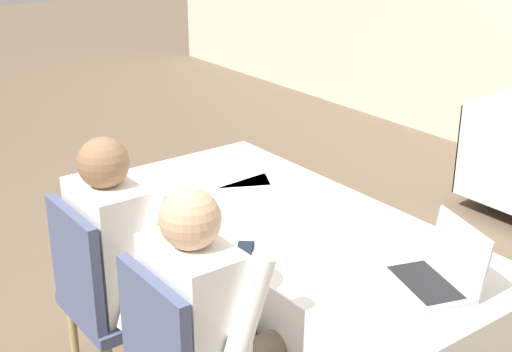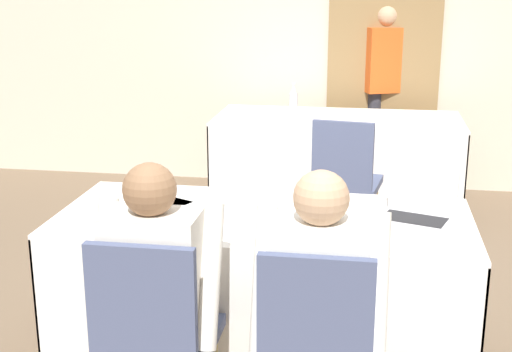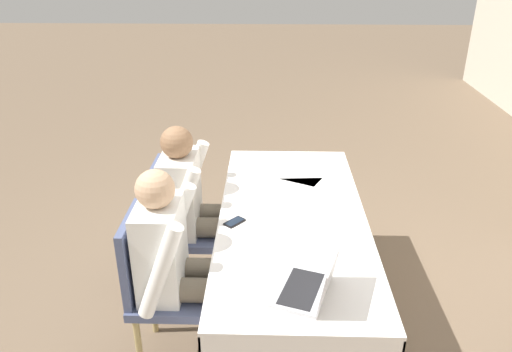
{
  "view_description": "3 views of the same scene",
  "coord_description": "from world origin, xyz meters",
  "px_view_note": "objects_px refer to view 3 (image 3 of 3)",
  "views": [
    {
      "loc": [
        2.06,
        -1.74,
        2.03
      ],
      "look_at": [
        0.0,
        -0.21,
        1.0
      ],
      "focal_mm": 50.0,
      "sensor_mm": 36.0,
      "label": 1
    },
    {
      "loc": [
        0.47,
        -3.08,
        1.83
      ],
      "look_at": [
        0.0,
        -0.21,
        1.0
      ],
      "focal_mm": 50.0,
      "sensor_mm": 36.0,
      "label": 2
    },
    {
      "loc": [
        2.48,
        -0.14,
        2.19
      ],
      "look_at": [
        0.0,
        -0.21,
        1.0
      ],
      "focal_mm": 35.0,
      "sensor_mm": 36.0,
      "label": 3
    }
  ],
  "objects_px": {
    "cell_phone": "(235,222)",
    "person_white_shirt": "(176,258)",
    "laptop": "(310,286)",
    "chair_near_right": "(159,282)",
    "chair_near_left": "(179,223)",
    "person_checkered_shirt": "(193,201)"
  },
  "relations": [
    {
      "from": "chair_near_left",
      "to": "chair_near_right",
      "type": "height_order",
      "value": "same"
    },
    {
      "from": "cell_phone",
      "to": "chair_near_right",
      "type": "height_order",
      "value": "chair_near_right"
    },
    {
      "from": "cell_phone",
      "to": "chair_near_left",
      "type": "xyz_separation_m",
      "value": [
        -0.4,
        -0.4,
        -0.25
      ]
    },
    {
      "from": "laptop",
      "to": "person_white_shirt",
      "type": "xyz_separation_m",
      "value": [
        -0.38,
        -0.67,
        -0.13
      ]
    },
    {
      "from": "chair_near_right",
      "to": "person_checkered_shirt",
      "type": "xyz_separation_m",
      "value": [
        -0.62,
        0.1,
        0.16
      ]
    },
    {
      "from": "cell_phone",
      "to": "person_white_shirt",
      "type": "distance_m",
      "value": 0.38
    },
    {
      "from": "laptop",
      "to": "person_white_shirt",
      "type": "height_order",
      "value": "person_white_shirt"
    },
    {
      "from": "chair_near_right",
      "to": "person_checkered_shirt",
      "type": "relative_size",
      "value": 0.78
    },
    {
      "from": "laptop",
      "to": "person_checkered_shirt",
      "type": "xyz_separation_m",
      "value": [
        -1.01,
        -0.67,
        -0.13
      ]
    },
    {
      "from": "laptop",
      "to": "cell_phone",
      "type": "xyz_separation_m",
      "value": [
        -0.61,
        -0.37,
        -0.04
      ]
    },
    {
      "from": "laptop",
      "to": "person_white_shirt",
      "type": "bearing_deg",
      "value": -101.28
    },
    {
      "from": "person_checkered_shirt",
      "to": "laptop",
      "type": "bearing_deg",
      "value": -146.36
    },
    {
      "from": "person_checkered_shirt",
      "to": "cell_phone",
      "type": "bearing_deg",
      "value": -143.58
    },
    {
      "from": "chair_near_left",
      "to": "person_checkered_shirt",
      "type": "height_order",
      "value": "person_checkered_shirt"
    },
    {
      "from": "person_checkered_shirt",
      "to": "person_white_shirt",
      "type": "height_order",
      "value": "same"
    },
    {
      "from": "cell_phone",
      "to": "person_white_shirt",
      "type": "height_order",
      "value": "person_white_shirt"
    },
    {
      "from": "chair_near_right",
      "to": "person_white_shirt",
      "type": "relative_size",
      "value": 0.78
    },
    {
      "from": "laptop",
      "to": "cell_phone",
      "type": "bearing_deg",
      "value": -129.83
    },
    {
      "from": "chair_near_left",
      "to": "person_white_shirt",
      "type": "bearing_deg",
      "value": -170.56
    },
    {
      "from": "person_white_shirt",
      "to": "chair_near_left",
      "type": "bearing_deg",
      "value": 9.44
    },
    {
      "from": "cell_phone",
      "to": "person_white_shirt",
      "type": "bearing_deg",
      "value": -101.74
    },
    {
      "from": "chair_near_left",
      "to": "person_checkered_shirt",
      "type": "relative_size",
      "value": 0.78
    }
  ]
}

